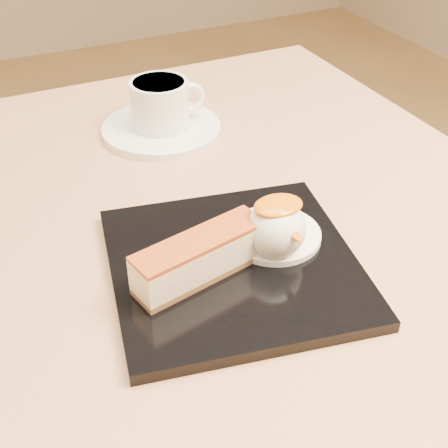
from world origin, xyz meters
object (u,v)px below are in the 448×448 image
ice_cream_scoop (276,229)px  coffee_cup (161,103)px  dessert_plate (233,266)px  cheesecake (200,257)px  table (170,347)px  saucer (162,129)px

ice_cream_scoop → coffee_cup: coffee_cup is taller
dessert_plate → ice_cream_scoop: (0.04, -0.01, 0.03)m
cheesecake → coffee_cup: coffee_cup is taller
dessert_plate → coffee_cup: (0.04, 0.28, 0.03)m
table → saucer: size_ratio=5.33×
cheesecake → coffee_cup: 0.30m
ice_cream_scoop → coffee_cup: 0.29m
table → saucer: (0.08, 0.21, 0.16)m
ice_cream_scoop → saucer: bearing=90.5°
ice_cream_scoop → dessert_plate: bearing=172.9°
saucer → coffee_cup: size_ratio=1.55×
dessert_plate → cheesecake: (-0.03, -0.01, 0.03)m
cheesecake → saucer: cheesecake is taller
table → dessert_plate: dessert_plate is taller
table → cheesecake: bearing=-85.1°
ice_cream_scoop → saucer: ice_cream_scoop is taller
table → coffee_cup: bearing=68.5°
ice_cream_scoop → saucer: size_ratio=0.36×
saucer → table: bearing=-111.1°
dessert_plate → ice_cream_scoop: size_ratio=4.03×
ice_cream_scoop → coffee_cup: (-0.00, 0.29, 0.00)m
dessert_plate → saucer: size_ratio=1.47×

